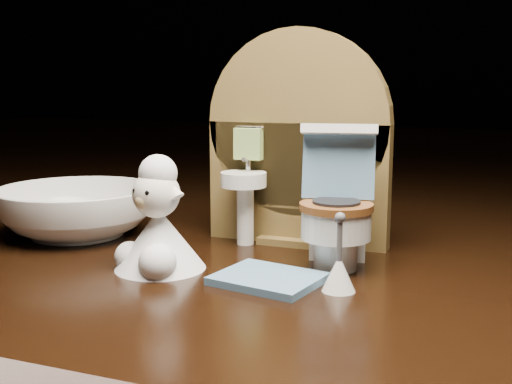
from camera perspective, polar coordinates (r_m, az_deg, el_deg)
backdrop_panel at (r=0.45m, az=3.63°, el=3.66°), size 0.13×0.05×0.15m
toy_toilet at (r=0.40m, az=7.24°, el=-1.99°), size 0.05×0.06×0.09m
bath_mat at (r=0.37m, az=1.09°, el=-7.72°), size 0.07×0.06×0.00m
toilet_brush at (r=0.36m, az=7.38°, el=-6.95°), size 0.02×0.02×0.04m
plush_lamb at (r=0.40m, az=-8.73°, el=-3.30°), size 0.06×0.06×0.07m
ceramic_bowl at (r=0.50m, az=-15.63°, el=-1.69°), size 0.15×0.15×0.04m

